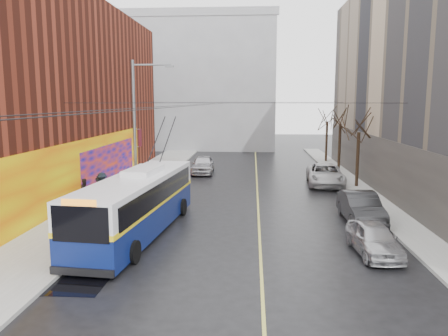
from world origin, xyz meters
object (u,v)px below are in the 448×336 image
at_px(streetlight_pole, 137,128).
at_px(trolleybus, 138,203).
at_px(parked_car_a, 374,239).
at_px(pedestrian_b, 85,190).
at_px(parked_car_b, 361,207).
at_px(tree_near, 359,122).
at_px(pedestrian_a, 99,190).
at_px(following_car, 203,164).
at_px(pedestrian_c, 102,187).
at_px(parked_car_c, 325,175).
at_px(tree_mid, 341,115).
at_px(tree_far, 327,114).

xyz_separation_m(streetlight_pole, trolleybus, (1.66, -6.49, -3.30)).
xyz_separation_m(parked_car_a, pedestrian_b, (-15.73, 8.05, 0.22)).
bearing_deg(parked_car_a, parked_car_b, 78.96).
height_order(streetlight_pole, tree_near, streetlight_pole).
relative_size(streetlight_pole, pedestrian_a, 5.68).
xyz_separation_m(following_car, pedestrian_a, (-5.22, -12.42, 0.13)).
height_order(tree_near, trolleybus, tree_near).
xyz_separation_m(parked_car_b, pedestrian_c, (-15.33, 3.03, 0.30)).
height_order(streetlight_pole, pedestrian_b, streetlight_pole).
distance_m(tree_near, parked_car_c, 4.81).
bearing_deg(trolleybus, pedestrian_c, 128.51).
distance_m(tree_mid, tree_far, 7.00).
xyz_separation_m(parked_car_a, parked_car_b, (0.68, 5.14, 0.11)).
bearing_deg(tree_mid, pedestrian_b, -143.43).
distance_m(tree_mid, parked_car_b, 17.26).
xyz_separation_m(tree_mid, trolleybus, (-13.48, -19.49, -3.70)).
height_order(tree_mid, parked_car_b, tree_mid).
xyz_separation_m(parked_car_b, following_car, (-10.36, 15.48, 0.01)).
distance_m(trolleybus, pedestrian_b, 7.66).
xyz_separation_m(tree_far, trolleybus, (-13.48, -26.49, -3.59)).
distance_m(tree_mid, trolleybus, 23.99).
bearing_deg(streetlight_pole, pedestrian_a, -168.25).
distance_m(streetlight_pole, tree_far, 25.09).
distance_m(tree_near, tree_far, 14.00).
distance_m(parked_car_b, pedestrian_b, 16.66).
bearing_deg(parked_car_c, parked_car_a, -87.69).
xyz_separation_m(parked_car_c, following_car, (-10.17, 4.90, 0.00)).
relative_size(trolleybus, parked_car_c, 2.04).
bearing_deg(pedestrian_b, following_car, 9.48).
distance_m(parked_car_c, pedestrian_b, 17.94).
distance_m(parked_car_c, pedestrian_c, 16.92).
height_order(trolleybus, following_car, trolleybus).
relative_size(parked_car_a, parked_car_b, 0.83).
xyz_separation_m(tree_far, following_car, (-12.36, -8.08, -4.33)).
height_order(pedestrian_a, pedestrian_c, pedestrian_c).
distance_m(tree_mid, parked_car_c, 7.77).
xyz_separation_m(trolleybus, pedestrian_b, (-4.93, 5.84, -0.64)).
bearing_deg(tree_near, trolleybus, -137.17).
bearing_deg(parked_car_b, pedestrian_a, 168.32).
distance_m(tree_far, parked_car_b, 24.04).
xyz_separation_m(tree_near, parked_car_a, (-2.68, -14.70, -4.29)).
distance_m(streetlight_pole, pedestrian_a, 4.63).
bearing_deg(streetlight_pole, trolleybus, -75.66).
bearing_deg(tree_far, tree_mid, -90.00).
distance_m(parked_car_b, parked_car_c, 10.58).
height_order(tree_mid, trolleybus, tree_mid).
bearing_deg(parked_car_c, tree_mid, 74.03).
xyz_separation_m(tree_mid, following_car, (-12.36, -1.08, -4.44)).
distance_m(parked_car_a, pedestrian_a, 17.01).
relative_size(tree_far, pedestrian_a, 4.15).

